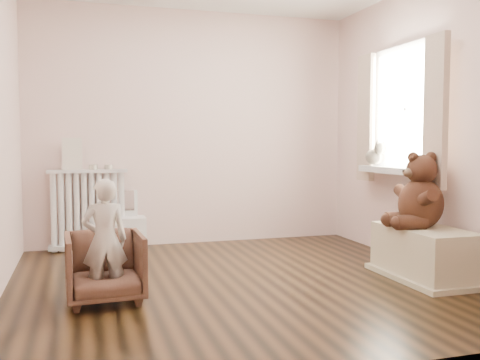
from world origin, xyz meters
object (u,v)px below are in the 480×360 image
object	(u,v)px
armchair	(105,267)
plush_cat	(375,156)
radiator	(88,214)
toy_vanity	(126,223)
teddy_bear	(421,198)
toy_bench	(425,255)
child	(105,240)

from	to	relation	value
armchair	plush_cat	xyz separation A→B (m)	(2.72, 0.95, 0.75)
radiator	toy_vanity	world-z (taller)	radiator
radiator	plush_cat	world-z (taller)	plush_cat
toy_vanity	teddy_bear	world-z (taller)	teddy_bear
toy_vanity	toy_bench	distance (m)	3.03
toy_vanity	teddy_bear	distance (m)	3.01
armchair	plush_cat	bearing A→B (deg)	16.63
toy_vanity	teddy_bear	xyz separation A→B (m)	(2.26, -1.95, 0.40)
toy_bench	plush_cat	bearing A→B (deg)	82.39
radiator	teddy_bear	bearing A→B (deg)	-36.83
toy_bench	radiator	bearing A→B (deg)	142.75
radiator	plush_cat	bearing A→B (deg)	-19.25
radiator	toy_bench	xyz separation A→B (m)	(2.67, -2.03, -0.19)
armchair	child	distance (m)	0.21
radiator	plush_cat	xyz separation A→B (m)	(2.81, -0.98, 0.61)
child	teddy_bear	bearing A→B (deg)	177.32
toy_bench	plush_cat	world-z (taller)	plush_cat
radiator	child	world-z (taller)	child
armchair	child	xyz separation A→B (m)	(0.00, -0.05, 0.20)
teddy_bear	radiator	bearing A→B (deg)	149.48
toy_vanity	armchair	world-z (taller)	toy_vanity
radiator	child	bearing A→B (deg)	-87.64
child	toy_bench	bearing A→B (deg)	176.35
radiator	teddy_bear	world-z (taller)	teddy_bear
toy_vanity	plush_cat	xyz separation A→B (m)	(2.42, -0.95, 0.72)
child	teddy_bear	world-z (taller)	teddy_bear
radiator	toy_vanity	bearing A→B (deg)	-4.43
child	plush_cat	distance (m)	2.95
armchair	teddy_bear	world-z (taller)	teddy_bear
armchair	teddy_bear	xyz separation A→B (m)	(2.57, -0.06, 0.42)
toy_vanity	armchair	xyz separation A→B (m)	(-0.31, -1.90, -0.03)
child	teddy_bear	size ratio (longest dim) A/B	1.40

